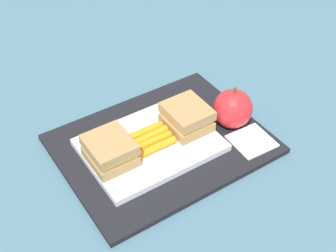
{
  "coord_description": "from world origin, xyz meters",
  "views": [
    {
      "loc": [
        -0.32,
        -0.51,
        0.58
      ],
      "look_at": [
        0.01,
        0.0,
        0.04
      ],
      "focal_mm": 49.51,
      "sensor_mm": 36.0,
      "label": 1
    }
  ],
  "objects_px": {
    "apple": "(233,109)",
    "paper_napkin": "(252,141)",
    "sandwich_half_right": "(187,117)",
    "carrot_sticks_bundle": "(150,139)",
    "sandwich_half_left": "(110,151)",
    "food_tray": "(150,145)"
  },
  "relations": [
    {
      "from": "food_tray",
      "to": "sandwich_half_left",
      "type": "xyz_separation_m",
      "value": [
        -0.08,
        0.0,
        0.03
      ]
    },
    {
      "from": "carrot_sticks_bundle",
      "to": "apple",
      "type": "xyz_separation_m",
      "value": [
        0.16,
        -0.03,
        0.02
      ]
    },
    {
      "from": "carrot_sticks_bundle",
      "to": "sandwich_half_right",
      "type": "bearing_deg",
      "value": -0.08
    },
    {
      "from": "carrot_sticks_bundle",
      "to": "paper_napkin",
      "type": "height_order",
      "value": "carrot_sticks_bundle"
    },
    {
      "from": "sandwich_half_right",
      "to": "carrot_sticks_bundle",
      "type": "height_order",
      "value": "sandwich_half_right"
    },
    {
      "from": "sandwich_half_right",
      "to": "paper_napkin",
      "type": "xyz_separation_m",
      "value": [
        0.08,
        -0.09,
        -0.03
      ]
    },
    {
      "from": "apple",
      "to": "paper_napkin",
      "type": "relative_size",
      "value": 1.2
    },
    {
      "from": "food_tray",
      "to": "sandwich_half_right",
      "type": "bearing_deg",
      "value": 0.0
    },
    {
      "from": "apple",
      "to": "paper_napkin",
      "type": "height_order",
      "value": "apple"
    },
    {
      "from": "apple",
      "to": "paper_napkin",
      "type": "distance_m",
      "value": 0.07
    },
    {
      "from": "sandwich_half_left",
      "to": "apple",
      "type": "height_order",
      "value": "apple"
    },
    {
      "from": "sandwich_half_left",
      "to": "apple",
      "type": "xyz_separation_m",
      "value": [
        0.24,
        -0.03,
        0.0
      ]
    },
    {
      "from": "apple",
      "to": "carrot_sticks_bundle",
      "type": "bearing_deg",
      "value": 169.46
    },
    {
      "from": "sandwich_half_right",
      "to": "paper_napkin",
      "type": "relative_size",
      "value": 1.14
    },
    {
      "from": "sandwich_half_right",
      "to": "apple",
      "type": "distance_m",
      "value": 0.09
    },
    {
      "from": "apple",
      "to": "paper_napkin",
      "type": "xyz_separation_m",
      "value": [
        0.0,
        -0.06,
        -0.04
      ]
    },
    {
      "from": "sandwich_half_left",
      "to": "carrot_sticks_bundle",
      "type": "height_order",
      "value": "sandwich_half_left"
    },
    {
      "from": "food_tray",
      "to": "apple",
      "type": "relative_size",
      "value": 2.73
    },
    {
      "from": "food_tray",
      "to": "apple",
      "type": "bearing_deg",
      "value": -10.49
    },
    {
      "from": "sandwich_half_left",
      "to": "sandwich_half_right",
      "type": "relative_size",
      "value": 1.0
    },
    {
      "from": "food_tray",
      "to": "sandwich_half_left",
      "type": "relative_size",
      "value": 2.88
    },
    {
      "from": "sandwich_half_left",
      "to": "apple",
      "type": "relative_size",
      "value": 0.95
    }
  ]
}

